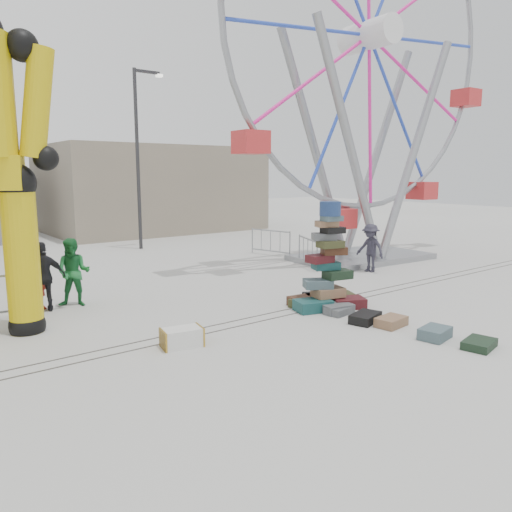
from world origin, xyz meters
TOP-DOWN VIEW (x-y plane):
  - ground at (0.00, 0.00)m, footprint 90.00×90.00m
  - track_line_near at (0.00, 0.60)m, footprint 40.00×0.04m
  - track_line_far at (0.00, 1.00)m, footprint 40.00×0.04m
  - building_right at (7.00, 20.00)m, footprint 12.00×8.00m
  - lamp_post_right at (3.09, 13.00)m, footprint 1.41×0.25m
  - suitcase_tower at (2.50, 0.55)m, footprint 2.13×1.76m
  - ferris_wheel at (8.84, 4.85)m, footprint 13.09×3.54m
  - steamer_trunk at (-1.97, 0.21)m, footprint 0.89×0.62m
  - row_case_0 at (2.11, 0.99)m, footprint 0.90×0.66m
  - row_case_1 at (2.27, -0.08)m, footprint 0.74×0.57m
  - row_case_2 at (2.27, -0.94)m, footprint 0.95×0.72m
  - row_case_3 at (2.49, -1.51)m, footprint 0.79×0.57m
  - row_case_4 at (2.51, -2.62)m, footprint 0.78×0.62m
  - row_case_5 at (2.72, -3.49)m, footprint 0.84×0.65m
  - barricade_wheel_front at (6.00, 5.00)m, footprint 0.91×1.87m
  - barricade_wheel_back at (6.61, 7.93)m, footprint 0.57×1.97m
  - pedestrian_red at (-3.57, 4.86)m, footprint 0.77×0.64m
  - pedestrian_green at (-2.67, 4.68)m, footprint 1.10×1.04m
  - pedestrian_black at (-3.44, 4.61)m, footprint 1.11×0.66m
  - pedestrian_grey at (7.12, 2.99)m, footprint 0.69×1.13m

SIDE VIEW (x-z plane):
  - ground at x=0.00m, z-range 0.00..0.00m
  - track_line_near at x=0.00m, z-range 0.00..0.01m
  - track_line_far at x=0.00m, z-range 0.00..0.01m
  - row_case_5 at x=2.72m, z-range 0.00..0.17m
  - row_case_1 at x=2.27m, z-range 0.00..0.18m
  - row_case_2 at x=2.27m, z-range 0.00..0.21m
  - row_case_3 at x=2.49m, z-range 0.00..0.22m
  - row_case_0 at x=2.11m, z-range 0.00..0.23m
  - row_case_4 at x=2.51m, z-range 0.00..0.25m
  - steamer_trunk at x=-1.97m, z-range 0.00..0.38m
  - barricade_wheel_front at x=6.00m, z-range 0.00..1.10m
  - barricade_wheel_back at x=6.61m, z-range 0.00..1.10m
  - suitcase_tower at x=2.50m, z-range -0.61..2.15m
  - pedestrian_grey at x=7.12m, z-range 0.00..1.70m
  - pedestrian_black at x=-3.44m, z-range 0.00..1.78m
  - pedestrian_green at x=-2.67m, z-range 0.00..1.79m
  - pedestrian_red at x=-3.57m, z-range 0.00..1.81m
  - building_right at x=7.00m, z-range 0.00..5.00m
  - lamp_post_right at x=3.09m, z-range 0.48..8.48m
  - ferris_wheel at x=8.84m, z-range -0.12..15.09m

